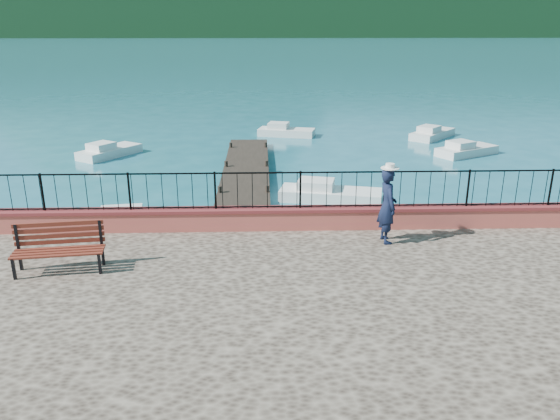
{
  "coord_description": "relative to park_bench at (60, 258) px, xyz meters",
  "views": [
    {
      "loc": [
        -1.28,
        -9.81,
        6.33
      ],
      "look_at": [
        -0.88,
        2.0,
        2.3
      ],
      "focal_mm": 35.0,
      "sensor_mm": 36.0,
      "label": 1
    }
  ],
  "objects": [
    {
      "name": "boat_4",
      "position": [
        5.91,
        21.32,
        -1.11
      ],
      "size": [
        3.52,
        2.08,
        0.8
      ],
      "primitive_type": "cube",
      "rotation": [
        0.0,
        0.0,
        -0.25
      ],
      "color": "silver",
      "rests_on": "ground"
    },
    {
      "name": "boat_5",
      "position": [
        14.45,
        20.39,
        -1.11
      ],
      "size": [
        3.27,
        3.42,
        0.8
      ],
      "primitive_type": "cube",
      "rotation": [
        0.0,
        0.0,
        0.83
      ],
      "color": "silver",
      "rests_on": "ground"
    },
    {
      "name": "far_forest",
      "position": [
        5.71,
        298.77,
        7.49
      ],
      "size": [
        900.0,
        60.0,
        18.0
      ],
      "primitive_type": "cube",
      "color": "black",
      "rests_on": "ground"
    },
    {
      "name": "hat",
      "position": [
        7.47,
        1.48,
        1.62
      ],
      "size": [
        0.44,
        0.44,
        0.12
      ],
      "primitive_type": "cylinder",
      "color": "white",
      "rests_on": "person"
    },
    {
      "name": "boat_0",
      "position": [
        0.46,
        5.6,
        -1.11
      ],
      "size": [
        3.87,
        1.81,
        0.8
      ],
      "primitive_type": "cube",
      "rotation": [
        0.0,
        0.0,
        0.14
      ],
      "color": "silver",
      "rests_on": "ground"
    },
    {
      "name": "ground",
      "position": [
        5.71,
        -1.23,
        -1.51
      ],
      "size": [
        2000.0,
        2000.0,
        0.0
      ],
      "primitive_type": "plane",
      "color": "#19596B",
      "rests_on": "ground"
    },
    {
      "name": "boat_2",
      "position": [
        14.87,
        15.92,
        -1.11
      ],
      "size": [
        3.51,
        2.71,
        0.8
      ],
      "primitive_type": "cube",
      "rotation": [
        0.0,
        0.0,
        0.5
      ],
      "color": "silver",
      "rests_on": "ground"
    },
    {
      "name": "dock",
      "position": [
        3.71,
        10.77,
        -1.36
      ],
      "size": [
        2.0,
        16.0,
        0.3
      ],
      "primitive_type": "cube",
      "color": "#2D231C",
      "rests_on": "ground"
    },
    {
      "name": "companion_hill",
      "position": [
        225.71,
        558.77,
        -1.51
      ],
      "size": [
        448.0,
        384.0,
        180.0
      ],
      "primitive_type": "ellipsoid",
      "color": "#142D23",
      "rests_on": "ground"
    },
    {
      "name": "boat_1",
      "position": [
        7.0,
        8.59,
        -1.11
      ],
      "size": [
        3.99,
        2.12,
        0.8
      ],
      "primitive_type": "cube",
      "rotation": [
        0.0,
        0.0,
        -0.23
      ],
      "color": "white",
      "rests_on": "ground"
    },
    {
      "name": "parapet",
      "position": [
        5.71,
        2.47,
        -0.02
      ],
      "size": [
        28.0,
        0.46,
        0.58
      ],
      "primitive_type": "cube",
      "color": "#B34640",
      "rests_on": "promenade"
    },
    {
      "name": "park_bench",
      "position": [
        0.0,
        0.0,
        0.0
      ],
      "size": [
        1.97,
        0.85,
        1.06
      ],
      "rotation": [
        0.0,
        0.0,
        0.12
      ],
      "color": "black",
      "rests_on": "promenade"
    },
    {
      "name": "boat_3",
      "position": [
        -3.28,
        16.28,
        -1.11
      ],
      "size": [
        2.9,
        3.43,
        0.8
      ],
      "primitive_type": "cube",
      "rotation": [
        0.0,
        0.0,
        0.98
      ],
      "color": "silver",
      "rests_on": "ground"
    },
    {
      "name": "person",
      "position": [
        7.47,
        1.48,
        0.62
      ],
      "size": [
        0.52,
        0.73,
        1.87
      ],
      "primitive_type": "imported",
      "rotation": [
        0.0,
        0.0,
        1.68
      ],
      "color": "black",
      "rests_on": "promenade"
    },
    {
      "name": "railing",
      "position": [
        5.71,
        2.47,
        0.74
      ],
      "size": [
        27.0,
        0.05,
        0.95
      ],
      "primitive_type": "cube",
      "color": "black",
      "rests_on": "parapet"
    }
  ]
}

